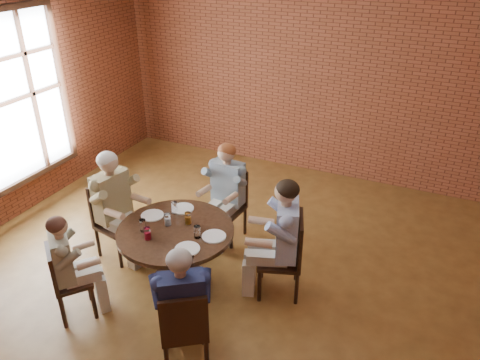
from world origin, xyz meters
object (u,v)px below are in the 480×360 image
at_px(chair_e, 184,328).
at_px(chair_b, 229,201).
at_px(chair_c, 113,216).
at_px(chair_a, 288,253).
at_px(diner_b, 226,193).
at_px(diner_d, 70,268).
at_px(chair_d, 65,280).
at_px(diner_c, 116,206).
at_px(smartphone, 190,257).
at_px(dining_table, 177,246).
at_px(diner_a, 280,239).
at_px(diner_e, 183,308).

bearing_deg(chair_e, chair_b, -109.07).
bearing_deg(chair_c, chair_a, -73.95).
distance_m(chair_b, diner_b, 0.18).
bearing_deg(diner_d, chair_d, 90.00).
xyz_separation_m(chair_c, diner_d, (0.32, -1.07, 0.08)).
height_order(chair_a, diner_d, diner_d).
relative_size(chair_b, chair_c, 0.97).
height_order(diner_c, smartphone, diner_c).
bearing_deg(chair_d, dining_table, -90.00).
distance_m(chair_c, diner_d, 1.12).
xyz_separation_m(diner_a, diner_e, (-0.43, -1.30, -0.05)).
bearing_deg(diner_e, smartphone, -101.14).
height_order(diner_a, diner_c, diner_a).
bearing_deg(smartphone, diner_e, -87.48).
relative_size(chair_a, diner_b, 0.73).
relative_size(dining_table, diner_c, 0.92).
bearing_deg(diner_b, chair_e, -69.00).
height_order(chair_b, diner_d, diner_d).
bearing_deg(smartphone, chair_d, -175.48).
xyz_separation_m(diner_b, smartphone, (0.32, -1.43, 0.09)).
xyz_separation_m(dining_table, diner_b, (0.08, 1.07, 0.14)).
bearing_deg(dining_table, diner_e, -55.15).
bearing_deg(chair_e, smartphone, -99.83).
distance_m(diner_a, smartphone, 1.01).
distance_m(dining_table, chair_a, 1.24).
height_order(chair_d, chair_e, chair_e).
relative_size(dining_table, chair_e, 1.39).
xyz_separation_m(chair_a, chair_b, (-1.09, 0.75, -0.02)).
bearing_deg(smartphone, diner_c, 136.76).
relative_size(chair_a, diner_a, 0.69).
distance_m(chair_b, chair_e, 2.24).
height_order(diner_a, diner_b, diner_a).
xyz_separation_m(diner_d, diner_e, (1.37, -0.06, 0.05)).
bearing_deg(diner_a, chair_a, 90.00).
relative_size(chair_a, diner_c, 0.70).
height_order(diner_e, smartphone, diner_e).
distance_m(diner_c, diner_d, 1.08).
relative_size(diner_b, chair_d, 1.53).
xyz_separation_m(chair_c, diner_c, (0.09, -0.02, 0.18)).
height_order(dining_table, diner_c, diner_c).
distance_m(chair_a, chair_b, 1.32).
bearing_deg(diner_e, diner_d, -37.35).
height_order(chair_c, chair_d, chair_c).
xyz_separation_m(diner_b, chair_e, (0.62, -2.07, -0.16)).
bearing_deg(diner_d, chair_b, -72.27).
bearing_deg(chair_b, dining_table, -90.00).
distance_m(diner_a, chair_d, 2.27).
bearing_deg(diner_e, chair_d, -35.11).
bearing_deg(chair_d, diner_b, -73.51).
xyz_separation_m(chair_a, chair_c, (-2.22, -0.20, -0.00)).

